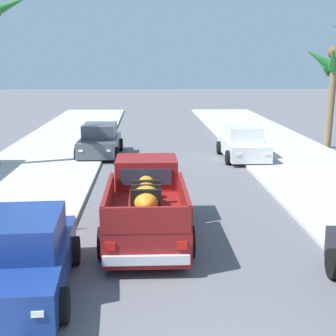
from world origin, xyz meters
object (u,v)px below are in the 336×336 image
car_right_mid (100,141)px  palm_tree_left_back (334,66)px  car_right_near (22,257)px  pickup_truck (146,205)px  car_left_mid (243,144)px

car_right_mid → palm_tree_left_back: 12.49m
car_right_near → pickup_truck: bearing=52.4°
pickup_truck → car_left_mid: pickup_truck is taller
car_right_mid → palm_tree_left_back: (11.87, 1.49, 3.57)m
car_right_mid → palm_tree_left_back: palm_tree_left_back is taller
car_right_near → palm_tree_left_back: size_ratio=0.82×
car_right_mid → car_right_near: bearing=-90.8°
car_right_near → car_right_mid: bearing=89.2°
pickup_truck → car_left_mid: bearing=66.4°
palm_tree_left_back → car_right_mid: bearing=-172.9°
car_right_near → car_left_mid: 15.26m
car_right_near → car_right_mid: 14.72m
pickup_truck → car_left_mid: (4.54, 10.38, -0.10)m
pickup_truck → palm_tree_left_back: bearing=53.5°
car_right_mid → palm_tree_left_back: size_ratio=0.81×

